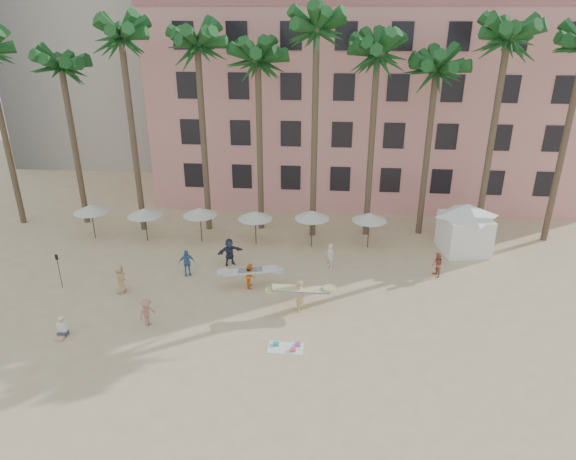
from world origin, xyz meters
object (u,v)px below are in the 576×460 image
Objects in this scene: pink_hotel at (364,102)px; carrier_yellow at (301,294)px; cabana at (466,224)px; carrier_white at (250,274)px.

pink_hotel is 23.53m from carrier_yellow.
pink_hotel is at bearing 79.08° from carrier_yellow.
cabana reaches higher than carrier_yellow.
cabana is 15.39m from carrier_white.
cabana reaches higher than carrier_white.
carrier_white is (-14.02, -6.22, -1.21)m from cabana.
carrier_yellow is at bearing -37.15° from carrier_white.
carrier_white is at bearing -110.78° from pink_hotel.
cabana is 1.58× the size of carrier_yellow.
carrier_white is at bearing 142.85° from carrier_yellow.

